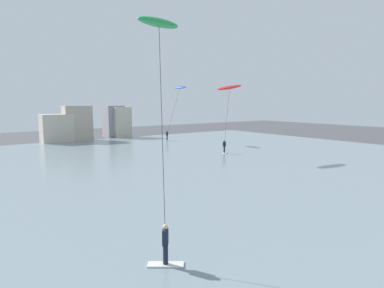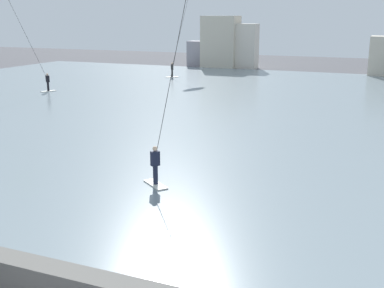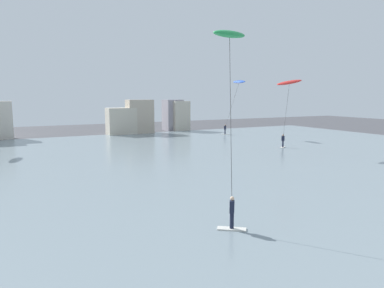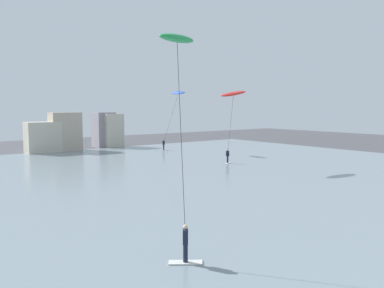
{
  "view_description": "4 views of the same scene",
  "coord_description": "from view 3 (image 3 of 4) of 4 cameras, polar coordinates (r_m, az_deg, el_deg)",
  "views": [
    {
      "loc": [
        -9.34,
        1.32,
        6.36
      ],
      "look_at": [
        2.09,
        16.84,
        3.92
      ],
      "focal_mm": 30.93,
      "sensor_mm": 36.0,
      "label": 1
    },
    {
      "loc": [
        5.92,
        -5.54,
        6.86
      ],
      "look_at": [
        -0.92,
        10.57,
        2.31
      ],
      "focal_mm": 46.79,
      "sensor_mm": 36.0,
      "label": 2
    },
    {
      "loc": [
        -12.2,
        -1.98,
        6.54
      ],
      "look_at": [
        -3.39,
        15.1,
        3.89
      ],
      "focal_mm": 32.97,
      "sensor_mm": 36.0,
      "label": 3
    },
    {
      "loc": [
        -12.13,
        -0.63,
        6.55
      ],
      "look_at": [
        0.24,
        15.41,
        4.61
      ],
      "focal_mm": 35.71,
      "sensor_mm": 36.0,
      "label": 4
    }
  ],
  "objects": [
    {
      "name": "far_shore_buildings",
      "position": [
        60.26,
        -16.67,
        3.99
      ],
      "size": [
        38.85,
        5.53,
        6.68
      ],
      "color": "gray",
      "rests_on": "ground"
    },
    {
      "name": "water_bay",
      "position": [
        34.89,
        -6.35,
        -2.9
      ],
      "size": [
        84.0,
        52.0,
        0.1
      ],
      "primitive_type": "cube",
      "color": "gray",
      "rests_on": "ground"
    },
    {
      "name": "kitesurfer_red",
      "position": [
        41.91,
        15.42,
        8.92
      ],
      "size": [
        4.51,
        4.15,
        8.39
      ],
      "color": "silver",
      "rests_on": "water_bay"
    },
    {
      "name": "kitesurfer_blue",
      "position": [
        56.08,
        7.4,
        9.17
      ],
      "size": [
        1.44,
        5.74,
        8.91
      ],
      "color": "silver",
      "rests_on": "water_bay"
    },
    {
      "name": "kitesurfer_green",
      "position": [
        18.41,
        6.15,
        13.82
      ],
      "size": [
        3.06,
        3.46,
        9.85
      ],
      "color": "silver",
      "rests_on": "water_bay"
    }
  ]
}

